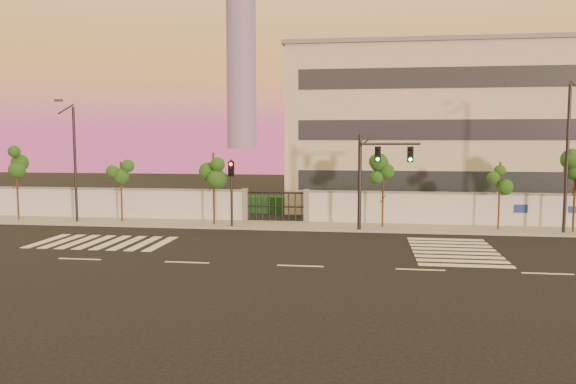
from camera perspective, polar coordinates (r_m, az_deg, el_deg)
name	(u,v)px	position (r m, az deg, el deg)	size (l,w,h in m)	color
ground	(300,266)	(24.08, 1.26, -7.53)	(120.00, 120.00, 0.00)	black
sidewalk	(320,226)	(34.33, 3.29, -3.50)	(60.00, 3.00, 0.15)	gray
perimeter_wall	(324,207)	(35.66, 3.66, -1.55)	(60.00, 0.36, 2.20)	silver
hedge_row	(342,206)	(38.35, 5.54, -1.45)	(41.00, 4.25, 1.80)	black
institutional_building	(448,129)	(45.73, 15.90, 6.18)	(24.40, 12.40, 12.25)	#BEB9A1
distant_skyscraper	(241,34)	(315.88, -4.79, 15.75)	(16.00, 16.00, 118.00)	slate
road_markings	(277,248)	(27.93, -1.08, -5.70)	(57.00, 7.62, 0.02)	silver
street_tree_a	(17,167)	(40.32, -25.83, 2.32)	(1.39, 1.11, 4.88)	#382314
street_tree_b	(121,178)	(37.20, -16.57, 1.38)	(1.39, 1.11, 3.95)	#382314
street_tree_c	(214,172)	(34.64, -7.54, 2.00)	(1.54, 1.23, 4.55)	#382314
street_tree_d	(383,174)	(33.74, 9.68, 1.78)	(1.47, 1.17, 4.47)	#382314
street_tree_e	(500,180)	(34.56, 20.74, 1.10)	(1.32, 1.05, 4.08)	#382314
street_tree_f	(576,176)	(35.44, 27.20, 1.45)	(1.49, 1.19, 4.50)	#382314
traffic_signal_main	(372,171)	(32.53, 8.56, 2.16)	(3.54, 1.00, 5.66)	black
traffic_signal_secondary	(231,185)	(33.68, -5.77, 0.72)	(0.32, 0.33, 4.17)	black
streetlight_west	(74,158)	(37.79, -20.95, 3.24)	(0.46, 1.86, 7.75)	black
streetlight_east	(569,151)	(34.64, 26.61, 3.78)	(0.52, 2.11, 8.78)	black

